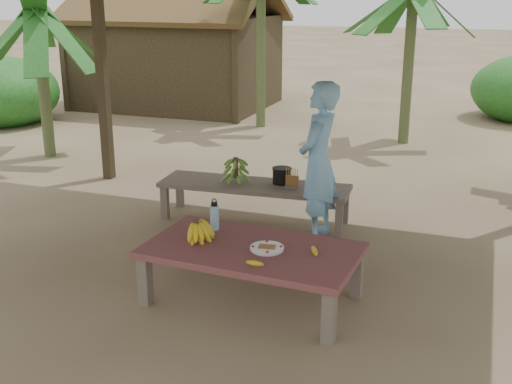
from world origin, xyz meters
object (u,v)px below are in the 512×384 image
(bench, at_px, (254,188))
(water_flask, at_px, (215,216))
(cooking_pot, at_px, (282,176))
(work_table, at_px, (252,254))
(ripe_banana_bunch, at_px, (196,229))
(woman, at_px, (318,162))
(plate, at_px, (267,248))

(bench, relative_size, water_flask, 7.49)
(water_flask, relative_size, cooking_pot, 1.41)
(work_table, height_order, cooking_pot, cooking_pot)
(bench, bearing_deg, water_flask, -86.77)
(bench, relative_size, cooking_pot, 10.55)
(ripe_banana_bunch, xyz_separation_m, cooking_pot, (0.15, 2.01, -0.05))
(work_table, height_order, water_flask, water_flask)
(woman, bearing_deg, plate, 5.45)
(work_table, xyz_separation_m, woman, (0.15, 1.62, 0.42))
(bench, bearing_deg, ripe_banana_bunch, -89.65)
(work_table, xyz_separation_m, water_flask, (-0.47, 0.28, 0.19))
(water_flask, xyz_separation_m, woman, (0.62, 1.34, 0.23))
(cooking_pot, bearing_deg, bench, -157.83)
(cooking_pot, xyz_separation_m, woman, (0.53, -0.40, 0.32))
(work_table, distance_m, ripe_banana_bunch, 0.55)
(ripe_banana_bunch, bearing_deg, work_table, -1.15)
(plate, xyz_separation_m, woman, (0.01, 1.65, 0.34))
(ripe_banana_bunch, xyz_separation_m, plate, (0.67, -0.03, -0.08))
(cooking_pot, bearing_deg, ripe_banana_bunch, -94.29)
(work_table, relative_size, water_flask, 6.20)
(work_table, xyz_separation_m, ripe_banana_bunch, (-0.53, 0.01, 0.16))
(plate, height_order, cooking_pot, cooking_pot)
(bench, height_order, ripe_banana_bunch, ripe_banana_bunch)
(work_table, xyz_separation_m, plate, (0.14, -0.02, 0.08))
(bench, height_order, woman, woman)
(plate, distance_m, woman, 1.68)
(work_table, relative_size, plate, 6.43)
(plate, bearing_deg, work_table, 170.78)
(ripe_banana_bunch, distance_m, water_flask, 0.28)
(work_table, distance_m, water_flask, 0.58)
(ripe_banana_bunch, distance_m, cooking_pot, 2.02)
(work_table, bearing_deg, woman, 87.79)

